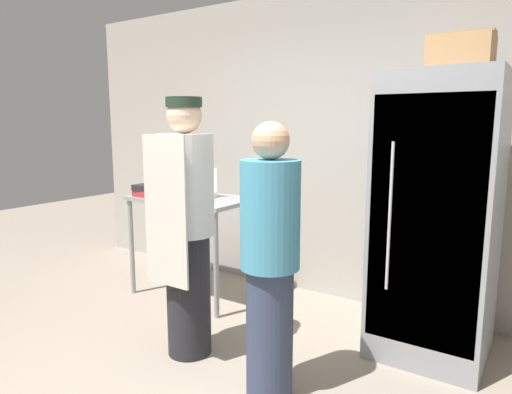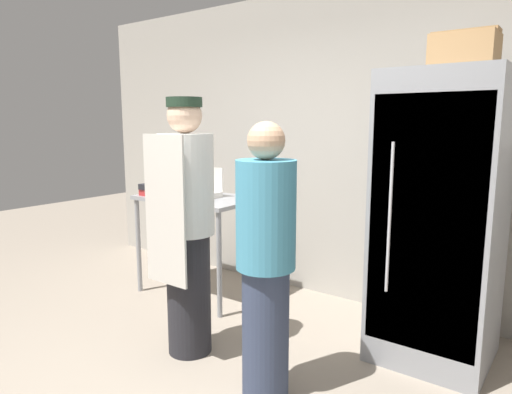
{
  "view_description": "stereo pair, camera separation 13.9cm",
  "coord_description": "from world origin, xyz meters",
  "px_view_note": "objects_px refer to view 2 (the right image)",
  "views": [
    {
      "loc": [
        1.52,
        -1.7,
        1.61
      ],
      "look_at": [
        -0.18,
        0.85,
        1.11
      ],
      "focal_mm": 32.0,
      "sensor_mm": 36.0,
      "label": 1
    },
    {
      "loc": [
        1.63,
        -1.62,
        1.61
      ],
      "look_at": [
        -0.18,
        0.85,
        1.11
      ],
      "focal_mm": 32.0,
      "sensor_mm": 36.0,
      "label": 2
    }
  ],
  "objects_px": {
    "binder_stack": "(160,190)",
    "cardboard_storage_box": "(464,51)",
    "refrigerator": "(440,220)",
    "blender_pitcher": "(176,179)",
    "person_baker": "(187,224)",
    "donut_box": "(203,192)",
    "person_customer": "(266,261)"
  },
  "relations": [
    {
      "from": "blender_pitcher",
      "to": "person_customer",
      "type": "xyz_separation_m",
      "value": [
        1.88,
        -1.11,
        -0.23
      ]
    },
    {
      "from": "cardboard_storage_box",
      "to": "person_baker",
      "type": "distance_m",
      "value": 2.09
    },
    {
      "from": "donut_box",
      "to": "cardboard_storage_box",
      "type": "distance_m",
      "value": 2.38
    },
    {
      "from": "cardboard_storage_box",
      "to": "person_baker",
      "type": "relative_size",
      "value": 0.22
    },
    {
      "from": "blender_pitcher",
      "to": "binder_stack",
      "type": "relative_size",
      "value": 0.82
    },
    {
      "from": "refrigerator",
      "to": "cardboard_storage_box",
      "type": "xyz_separation_m",
      "value": [
        0.08,
        -0.0,
        1.08
      ]
    },
    {
      "from": "refrigerator",
      "to": "binder_stack",
      "type": "height_order",
      "value": "refrigerator"
    },
    {
      "from": "binder_stack",
      "to": "person_baker",
      "type": "distance_m",
      "value": 1.24
    },
    {
      "from": "binder_stack",
      "to": "refrigerator",
      "type": "bearing_deg",
      "value": 6.44
    },
    {
      "from": "refrigerator",
      "to": "binder_stack",
      "type": "relative_size",
      "value": 5.95
    },
    {
      "from": "refrigerator",
      "to": "cardboard_storage_box",
      "type": "distance_m",
      "value": 1.08
    },
    {
      "from": "donut_box",
      "to": "blender_pitcher",
      "type": "relative_size",
      "value": 1.08
    },
    {
      "from": "person_baker",
      "to": "blender_pitcher",
      "type": "bearing_deg",
      "value": 138.86
    },
    {
      "from": "refrigerator",
      "to": "blender_pitcher",
      "type": "relative_size",
      "value": 7.27
    },
    {
      "from": "donut_box",
      "to": "blender_pitcher",
      "type": "xyz_separation_m",
      "value": [
        -0.51,
        0.15,
        0.07
      ]
    },
    {
      "from": "cardboard_storage_box",
      "to": "binder_stack",
      "type": "bearing_deg",
      "value": -173.86
    },
    {
      "from": "blender_pitcher",
      "to": "binder_stack",
      "type": "height_order",
      "value": "blender_pitcher"
    },
    {
      "from": "blender_pitcher",
      "to": "person_baker",
      "type": "distance_m",
      "value": 1.54
    },
    {
      "from": "binder_stack",
      "to": "person_baker",
      "type": "xyz_separation_m",
      "value": [
        1.03,
        -0.68,
        -0.07
      ]
    },
    {
      "from": "binder_stack",
      "to": "cardboard_storage_box",
      "type": "relative_size",
      "value": 0.85
    },
    {
      "from": "refrigerator",
      "to": "binder_stack",
      "type": "bearing_deg",
      "value": -173.56
    },
    {
      "from": "refrigerator",
      "to": "person_baker",
      "type": "height_order",
      "value": "refrigerator"
    },
    {
      "from": "refrigerator",
      "to": "donut_box",
      "type": "relative_size",
      "value": 6.74
    },
    {
      "from": "blender_pitcher",
      "to": "refrigerator",
      "type": "bearing_deg",
      "value": -1.06
    },
    {
      "from": "refrigerator",
      "to": "blender_pitcher",
      "type": "height_order",
      "value": "refrigerator"
    },
    {
      "from": "donut_box",
      "to": "blender_pitcher",
      "type": "distance_m",
      "value": 0.54
    },
    {
      "from": "person_customer",
      "to": "refrigerator",
      "type": "bearing_deg",
      "value": 57.59
    },
    {
      "from": "blender_pitcher",
      "to": "cardboard_storage_box",
      "type": "bearing_deg",
      "value": -1.12
    },
    {
      "from": "refrigerator",
      "to": "donut_box",
      "type": "bearing_deg",
      "value": -177.2
    },
    {
      "from": "binder_stack",
      "to": "cardboard_storage_box",
      "type": "xyz_separation_m",
      "value": [
        2.51,
        0.27,
        1.06
      ]
    },
    {
      "from": "donut_box",
      "to": "cardboard_storage_box",
      "type": "bearing_deg",
      "value": 2.58
    },
    {
      "from": "blender_pitcher",
      "to": "donut_box",
      "type": "bearing_deg",
      "value": -16.02
    }
  ]
}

